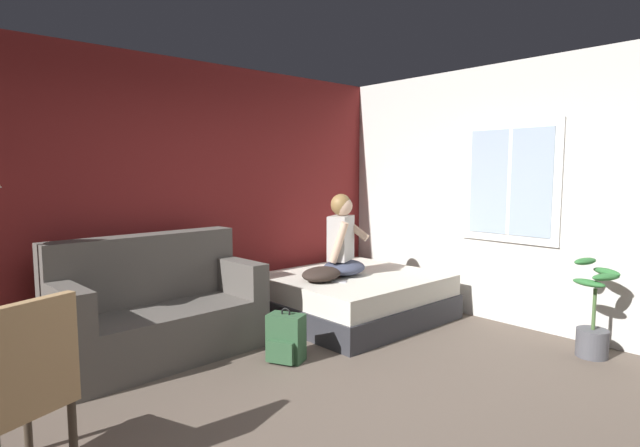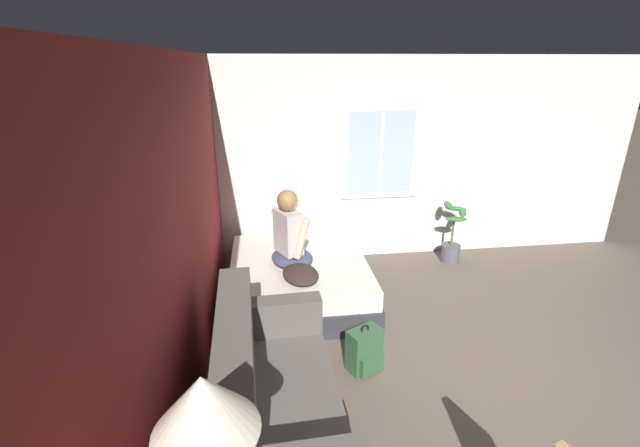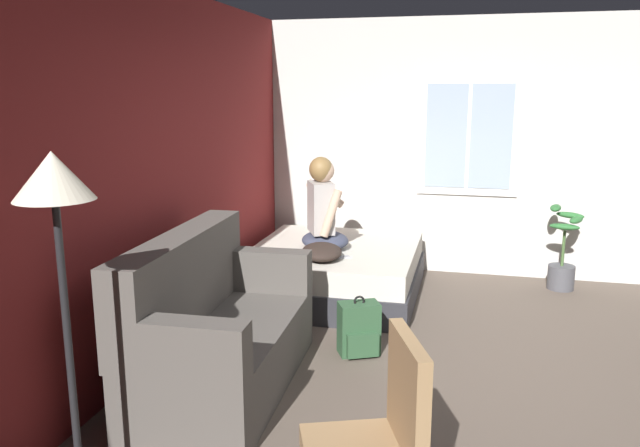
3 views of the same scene
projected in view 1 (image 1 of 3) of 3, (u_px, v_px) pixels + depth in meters
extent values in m
plane|color=brown|center=(331.00, 434.00, 3.04)|extent=(40.00, 40.00, 0.00)
cube|color=maroon|center=(147.00, 197.00, 4.84)|extent=(10.80, 0.16, 2.70)
cube|color=silver|center=(553.00, 197.00, 4.88)|extent=(0.16, 6.48, 2.70)
cube|color=white|center=(510.00, 182.00, 5.10)|extent=(0.02, 1.04, 1.24)
cube|color=#9EB2C6|center=(509.00, 182.00, 5.09)|extent=(0.01, 0.88, 1.08)
cube|color=white|center=(509.00, 182.00, 5.09)|extent=(0.01, 0.04, 1.08)
cube|color=#2D2D33|center=(354.00, 306.00, 5.44)|extent=(1.75, 1.59, 0.26)
cube|color=beige|center=(355.00, 285.00, 5.41)|extent=(1.69, 1.54, 0.22)
cube|color=#514C47|center=(163.00, 333.00, 4.27)|extent=(1.73, 0.86, 0.44)
cube|color=#514C47|center=(145.00, 268.00, 4.43)|extent=(1.71, 0.31, 0.60)
cube|color=#514C47|center=(65.00, 306.00, 3.70)|extent=(0.21, 0.81, 0.32)
cube|color=#514C47|center=(236.00, 276.00, 4.76)|extent=(0.21, 0.81, 0.32)
cylinder|color=#382D23|center=(27.00, 419.00, 2.82)|extent=(0.04, 0.04, 0.40)
cylinder|color=#382D23|center=(73.00, 436.00, 2.64)|extent=(0.04, 0.04, 0.40)
cube|color=#9E7A51|center=(11.00, 398.00, 2.53)|extent=(0.59, 0.59, 0.10)
cube|color=#9E7A51|center=(32.00, 349.00, 2.41)|extent=(0.45, 0.22, 0.48)
ellipsoid|color=#383D51|center=(344.00, 267.00, 5.39)|extent=(0.66, 0.62, 0.16)
cube|color=#B2ADA8|center=(341.00, 238.00, 5.38)|extent=(0.38, 0.32, 0.48)
cylinder|color=#DBB293|center=(339.00, 242.00, 5.17)|extent=(0.16, 0.23, 0.44)
cylinder|color=#DBB293|center=(353.00, 227.00, 5.49)|extent=(0.24, 0.37, 0.29)
sphere|color=#DBB293|center=(343.00, 206.00, 5.33)|extent=(0.21, 0.21, 0.21)
ellipsoid|color=olive|center=(341.00, 205.00, 5.34)|extent=(0.30, 0.30, 0.23)
cube|color=#2D5133|center=(286.00, 338.00, 4.20)|extent=(0.29, 0.35, 0.40)
cube|color=#2D5133|center=(280.00, 352.00, 4.11)|extent=(0.15, 0.24, 0.18)
torus|color=black|center=(286.00, 313.00, 4.18)|extent=(0.05, 0.08, 0.09)
ellipsoid|color=#2D231E|center=(321.00, 274.00, 5.09)|extent=(0.56, 0.48, 0.14)
cube|color=#B7B7BC|center=(339.00, 282.00, 5.04)|extent=(0.14, 0.16, 0.01)
cylinder|color=#4C4C51|center=(592.00, 343.00, 4.30)|extent=(0.26, 0.26, 0.24)
cylinder|color=#426033|center=(594.00, 309.00, 4.27)|extent=(0.03, 0.03, 0.36)
ellipsoid|color=#2D6B33|center=(589.00, 283.00, 4.20)|extent=(0.15, 0.29, 0.06)
ellipsoid|color=#2D6B33|center=(607.00, 272.00, 4.26)|extent=(0.22, 0.29, 0.06)
ellipsoid|color=#2D6B33|center=(585.00, 261.00, 4.32)|extent=(0.29, 0.15, 0.06)
ellipsoid|color=#2D6B33|center=(606.00, 277.00, 4.15)|extent=(0.30, 0.21, 0.06)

